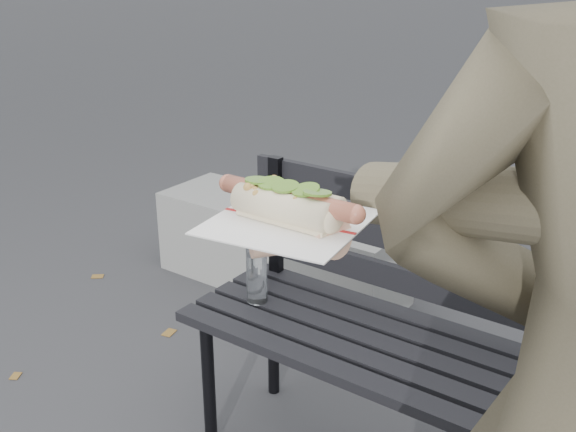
# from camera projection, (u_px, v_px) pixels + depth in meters

# --- Properties ---
(park_bench) EXTENTS (1.50, 0.44, 0.88)m
(park_bench) POSITION_uv_depth(u_px,v_px,m) (444.00, 333.00, 1.83)
(park_bench) COLOR black
(park_bench) RESTS_ON ground
(concrete_block) EXTENTS (1.20, 0.40, 0.40)m
(concrete_block) POSITION_uv_depth(u_px,v_px,m) (280.00, 247.00, 3.15)
(concrete_block) COLOR slate
(concrete_block) RESTS_ON ground
(held_hotdog) EXTENTS (0.64, 0.31, 0.20)m
(held_hotdog) POSITION_uv_depth(u_px,v_px,m) (460.00, 210.00, 0.80)
(held_hotdog) COLOR #494431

